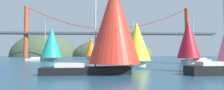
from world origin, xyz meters
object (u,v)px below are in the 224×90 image
object	(u,v)px
sailboat_yellow_sail	(136,43)
sailboat_scarlet_sail	(112,25)
sailboat_orange_sail	(92,48)
sailboat_green_sail	(124,46)
sailboat_crimson_sail	(189,40)
sailboat_teal_sail	(51,43)

from	to	relation	value
sailboat_yellow_sail	sailboat_scarlet_sail	bearing A→B (deg)	-111.68
sailboat_orange_sail	sailboat_green_sail	bearing A→B (deg)	-19.85
sailboat_crimson_sail	sailboat_teal_sail	bearing A→B (deg)	151.27
sailboat_scarlet_sail	sailboat_teal_sail	size ratio (longest dim) A/B	0.85
sailboat_crimson_sail	sailboat_orange_sail	distance (m)	37.71
sailboat_yellow_sail	sailboat_teal_sail	bearing A→B (deg)	128.92
sailboat_orange_sail	sailboat_teal_sail	size ratio (longest dim) A/B	0.76
sailboat_orange_sail	sailboat_scarlet_sail	size ratio (longest dim) A/B	0.89
sailboat_scarlet_sail	sailboat_green_sail	bearing A→B (deg)	82.13
sailboat_scarlet_sail	sailboat_crimson_sail	bearing A→B (deg)	48.34
sailboat_orange_sail	sailboat_teal_sail	xyz separation A→B (m)	(-10.58, -13.71, 0.92)
sailboat_yellow_sail	sailboat_teal_sail	world-z (taller)	sailboat_teal_sail
sailboat_orange_sail	sailboat_crimson_sail	bearing A→B (deg)	-55.71
sailboat_crimson_sail	sailboat_yellow_sail	distance (m)	13.92
sailboat_crimson_sail	sailboat_green_sail	bearing A→B (deg)	109.70
sailboat_scarlet_sail	sailboat_teal_sail	bearing A→B (deg)	114.38
sailboat_orange_sail	sailboat_scarlet_sail	xyz separation A→B (m)	(5.39, -48.97, 0.24)
sailboat_scarlet_sail	sailboat_orange_sail	bearing A→B (deg)	96.29
sailboat_orange_sail	sailboat_green_sail	world-z (taller)	sailboat_green_sail
sailboat_scarlet_sail	sailboat_teal_sail	world-z (taller)	sailboat_teal_sail
sailboat_green_sail	sailboat_scarlet_sail	distance (m)	45.22
sailboat_teal_sail	sailboat_crimson_sail	bearing A→B (deg)	-28.73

